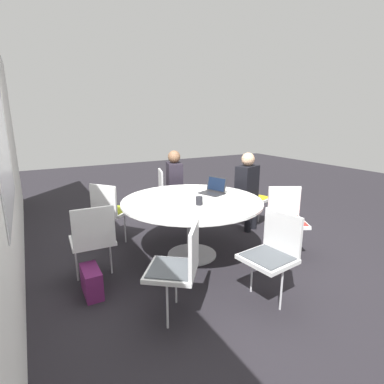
% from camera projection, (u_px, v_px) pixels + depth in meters
% --- Properties ---
extents(ground_plane, '(16.00, 16.00, 0.00)m').
position_uv_depth(ground_plane, '(192.00, 255.00, 3.85)').
color(ground_plane, black).
extents(wall_back, '(8.00, 0.07, 2.70)m').
position_uv_depth(wall_back, '(1.00, 161.00, 2.62)').
color(wall_back, silver).
rests_on(wall_back, ground_plane).
extents(conference_table, '(1.72, 1.72, 0.74)m').
position_uv_depth(conference_table, '(192.00, 208.00, 3.69)').
color(conference_table, '#B7B7BC').
rests_on(conference_table, ground_plane).
extents(chair_0, '(0.54, 0.55, 0.86)m').
position_uv_depth(chair_0, '(251.00, 194.00, 4.85)').
color(chair_0, silver).
rests_on(chair_0, ground_plane).
extents(chair_1, '(0.54, 0.52, 0.86)m').
position_uv_depth(chair_1, '(168.00, 190.00, 5.13)').
color(chair_1, silver).
rests_on(chair_1, ground_plane).
extents(chair_2, '(0.60, 0.60, 0.86)m').
position_uv_depth(chair_2, '(110.00, 208.00, 4.12)').
color(chair_2, silver).
rests_on(chair_2, ground_plane).
extents(chair_3, '(0.44, 0.46, 0.86)m').
position_uv_depth(chair_3, '(93.00, 236.00, 3.14)').
color(chair_3, silver).
rests_on(chair_3, ground_plane).
extents(chair_4, '(0.60, 0.60, 0.86)m').
position_uv_depth(chair_4, '(179.00, 263.00, 2.56)').
color(chair_4, silver).
rests_on(chair_4, ground_plane).
extents(chair_5, '(0.49, 0.47, 0.86)m').
position_uv_depth(chair_5, '(273.00, 250.00, 2.82)').
color(chair_5, silver).
rests_on(chair_5, ground_plane).
extents(chair_6, '(0.58, 0.59, 0.86)m').
position_uv_depth(chair_6, '(286.00, 215.00, 3.81)').
color(chair_6, silver).
rests_on(chair_6, ground_plane).
extents(person_0, '(0.34, 0.41, 1.21)m').
position_uv_depth(person_0, '(248.00, 185.00, 4.58)').
color(person_0, black).
rests_on(person_0, ground_plane).
extents(person_1, '(0.41, 0.33, 1.21)m').
position_uv_depth(person_1, '(175.00, 181.00, 4.87)').
color(person_1, '#231E28').
rests_on(person_1, ground_plane).
extents(laptop, '(0.36, 0.32, 0.21)m').
position_uv_depth(laptop, '(214.00, 189.00, 3.97)').
color(laptop, '#232326').
rests_on(laptop, conference_table).
extents(coffee_cup, '(0.08, 0.08, 0.10)m').
position_uv_depth(coffee_cup, '(199.00, 201.00, 3.45)').
color(coffee_cup, black).
rests_on(coffee_cup, conference_table).
extents(handbag, '(0.36, 0.16, 0.28)m').
position_uv_depth(handbag, '(92.00, 282.00, 2.97)').
color(handbag, '#661E56').
rests_on(handbag, ground_plane).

